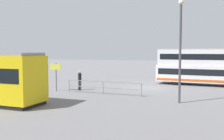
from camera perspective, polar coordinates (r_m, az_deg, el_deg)
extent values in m
plane|color=slate|center=(25.29, 8.24, -3.97)|extent=(160.00, 160.00, 0.00)
cube|color=white|center=(28.52, 20.68, -0.80)|extent=(10.73, 3.32, 1.76)
cube|color=white|center=(28.44, 20.76, 2.61)|extent=(10.41, 3.19, 1.63)
cube|color=black|center=(28.51, 20.69, -0.37)|extent=(10.21, 3.30, 0.64)
cube|color=black|center=(28.44, 20.77, 2.78)|extent=(9.88, 3.18, 0.60)
cube|color=#D85919|center=(28.58, 20.65, -2.06)|extent=(10.53, 3.34, 0.24)
cube|color=#B2B2B7|center=(28.43, 20.81, 4.36)|extent=(10.41, 3.19, 0.10)
cylinder|color=black|center=(29.01, 14.17, -2.04)|extent=(1.19, 2.49, 1.00)
cylinder|color=#33384C|center=(23.71, -7.03, -3.43)|extent=(0.14, 0.14, 0.87)
cylinder|color=#33384C|center=(23.88, -7.36, -3.38)|extent=(0.14, 0.14, 0.87)
cylinder|color=black|center=(23.70, -7.21, -1.55)|extent=(0.42, 0.42, 0.67)
sphere|color=beige|center=(23.66, -7.22, -0.46)|extent=(0.24, 0.24, 0.24)
cube|color=gray|center=(21.18, -2.02, -2.62)|extent=(6.54, 0.31, 0.06)
cube|color=gray|center=(21.25, -2.02, -3.96)|extent=(6.54, 0.31, 0.06)
cylinder|color=gray|center=(20.14, 6.52, -4.50)|extent=(0.07, 0.07, 1.05)
cylinder|color=gray|center=(21.25, -2.02, -4.03)|extent=(0.07, 0.07, 1.05)
cylinder|color=gray|center=(22.78, -9.55, -3.54)|extent=(0.07, 0.07, 1.05)
cylinder|color=slate|center=(23.47, -12.36, -1.52)|extent=(0.10, 0.10, 2.54)
cube|color=#D8D84C|center=(23.37, -12.45, 0.70)|extent=(1.18, 0.19, 0.52)
cylinder|color=#4C4C51|center=(18.01, 14.95, 3.38)|extent=(0.16, 0.16, 6.68)
sphere|color=#F2EFCC|center=(18.31, 15.15, 14.37)|extent=(0.36, 0.36, 0.36)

